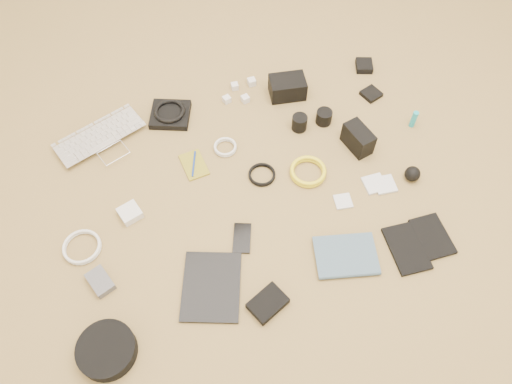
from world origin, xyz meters
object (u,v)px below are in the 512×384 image
object	(u,v)px
tablet	(211,286)
phone	(242,238)
laptop	(106,144)
headphone_case	(107,350)
paperback	(350,277)
dslr_camera	(287,87)

from	to	relation	value
tablet	phone	world-z (taller)	tablet
laptop	headphone_case	size ratio (longest dim) A/B	1.94
phone	paperback	distance (m)	0.40
headphone_case	tablet	bearing A→B (deg)	13.44
dslr_camera	tablet	size ratio (longest dim) A/B	0.60
tablet	phone	xyz separation A→B (m)	(0.16, 0.13, -0.00)
headphone_case	dslr_camera	bearing A→B (deg)	40.19
laptop	headphone_case	xyz separation A→B (m)	(-0.17, -0.81, 0.01)
laptop	phone	size ratio (longest dim) A/B	3.02
laptop	headphone_case	distance (m)	0.82
tablet	headphone_case	distance (m)	0.38
laptop	paperback	bearing A→B (deg)	-70.04
phone	paperback	size ratio (longest dim) A/B	0.55
laptop	dslr_camera	xyz separation A→B (m)	(0.79, -0.00, 0.03)
laptop	phone	bearing A→B (deg)	-75.43
paperback	headphone_case	bearing A→B (deg)	102.64
tablet	headphone_case	world-z (taller)	headphone_case
headphone_case	laptop	bearing A→B (deg)	78.20
laptop	phone	xyz separation A→B (m)	(0.36, -0.59, -0.01)
phone	headphone_case	distance (m)	0.57
dslr_camera	phone	xyz separation A→B (m)	(-0.43, -0.58, -0.04)
laptop	tablet	bearing A→B (deg)	-91.44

